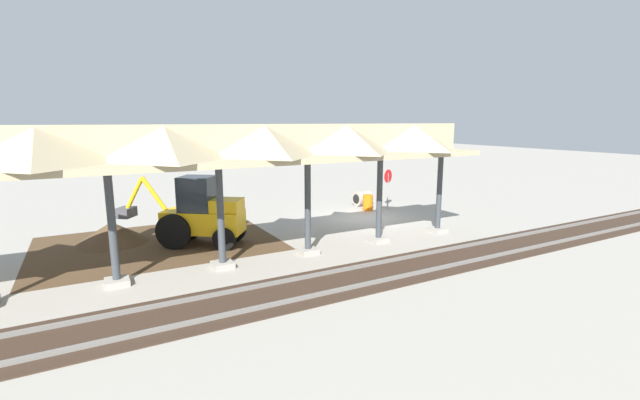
% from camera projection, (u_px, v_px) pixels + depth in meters
% --- Properties ---
extents(ground_plane, '(120.00, 120.00, 0.00)m').
position_uv_depth(ground_plane, '(365.00, 218.00, 22.25)').
color(ground_plane, '#9E998E').
extents(dirt_work_zone, '(9.30, 7.00, 0.01)m').
position_uv_depth(dirt_work_zone, '(158.00, 243.00, 17.73)').
color(dirt_work_zone, '#4C3823').
rests_on(dirt_work_zone, ground).
extents(platform_canopy, '(21.15, 3.20, 4.90)m').
position_uv_depth(platform_canopy, '(218.00, 147.00, 14.06)').
color(platform_canopy, '#9E998E').
rests_on(platform_canopy, ground).
extents(rail_tracks, '(60.00, 2.58, 0.15)m').
position_uv_depth(rail_tracks, '(470.00, 254.00, 16.22)').
color(rail_tracks, slate).
rests_on(rail_tracks, ground).
extents(stop_sign, '(0.72, 0.29, 2.30)m').
position_uv_depth(stop_sign, '(388.00, 181.00, 24.27)').
color(stop_sign, gray).
rests_on(stop_sign, ground).
extents(backhoe, '(4.92, 4.03, 2.82)m').
position_uv_depth(backhoe, '(200.00, 214.00, 17.38)').
color(backhoe, '#EAB214').
rests_on(backhoe, ground).
extents(dirt_mound, '(5.78, 5.78, 1.75)m').
position_uv_depth(dirt_mound, '(113.00, 243.00, 17.86)').
color(dirt_mound, '#4C3823').
rests_on(dirt_mound, ground).
extents(concrete_pipe, '(1.03, 0.97, 0.88)m').
position_uv_depth(concrete_pipe, '(362.00, 198.00, 25.61)').
color(concrete_pipe, '#9E9384').
rests_on(concrete_pipe, ground).
extents(traffic_barrel, '(0.56, 0.56, 0.90)m').
position_uv_depth(traffic_barrel, '(368.00, 203.00, 24.17)').
color(traffic_barrel, orange).
rests_on(traffic_barrel, ground).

